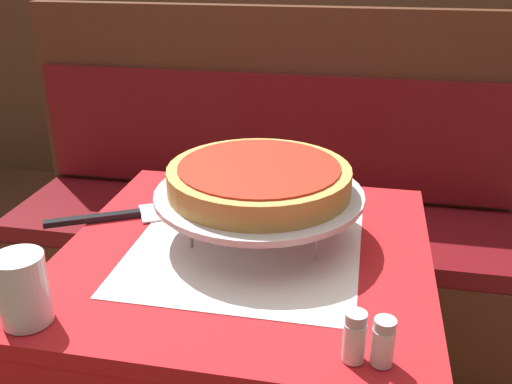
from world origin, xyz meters
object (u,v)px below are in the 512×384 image
Objects in this scene: condiment_caddy at (295,65)px; water_glass_near at (23,289)px; pizza_server at (124,215)px; dining_table_front at (246,293)px; salt_shaker at (354,337)px; pizza_pan_stand at (259,196)px; dining_table_rear at (276,100)px; booth_bench at (262,247)px; pepper_shaker at (383,342)px; deep_dish_pizza at (259,178)px.

water_glass_near is at bearing -95.16° from condiment_caddy.
pizza_server is 1.57× the size of condiment_caddy.
salt_shaker is (0.21, -0.28, 0.14)m from dining_table_front.
pizza_pan_stand is at bearing -5.36° from pizza_server.
dining_table_rear is at bearing -140.96° from condiment_caddy.
pizza_pan_stand reaches higher than salt_shaker.
booth_bench is 22.05× the size of salt_shaker.
pizza_server is (-0.28, 0.08, 0.11)m from dining_table_front.
salt_shaker is (0.20, -0.33, -0.05)m from pizza_pan_stand.
dining_table_front is 1.51m from dining_table_rear.
dining_table_front is 0.40m from pepper_shaker.
condiment_caddy is (0.17, 1.84, -0.02)m from water_glass_near.
pizza_pan_stand reaches higher than dining_table_rear.
condiment_caddy is (0.17, 1.47, 0.04)m from pizza_server.
pizza_server is at bearing -103.61° from booth_bench.
dining_table_front is at bearing -82.95° from dining_table_rear.
water_glass_near reaches higher than salt_shaker.
pepper_shaker is 0.39× the size of condiment_caddy.
dining_table_rear is 10.61× the size of pepper_shaker.
pepper_shaker is (0.24, -0.33, -0.09)m from deep_dish_pizza.
dining_table_front is at bearing -15.60° from pizza_server.
booth_bench reaches higher than deep_dish_pizza.
pepper_shaker is at bearing -33.98° from pizza_server.
dining_table_rear is at bearing 97.91° from deep_dish_pizza.
booth_bench is 4.23× the size of pizza_pan_stand.
pepper_shaker is at bearing -54.45° from pizza_pan_stand.
deep_dish_pizza is 1.51m from condiment_caddy.
booth_bench is 1.22m from pepper_shaker.
dining_table_rear is 2.62× the size of pizza_server.
condiment_caddy is at bearing 83.58° from pizza_server.
pizza_pan_stand is 0.45m from water_glass_near.
water_glass_near is at bearing -93.10° from dining_table_rear.
pizza_pan_stand is at bearing 72.73° from dining_table_front.
water_glass_near is at bearing -179.22° from pepper_shaker.
deep_dish_pizza is (0.02, 0.05, 0.23)m from dining_table_front.
salt_shaker is (0.33, -1.06, 0.48)m from booth_bench.
dining_table_front is 0.38m from salt_shaker.
dining_table_rear is 1.47m from pizza_pan_stand.
deep_dish_pizza is (0.13, -0.73, 0.56)m from booth_bench.
pizza_pan_stand is at bearing 48.79° from water_glass_near.
salt_shaker is at bearing 0.84° from water_glass_near.
pizza_server is at bearing -96.42° from condiment_caddy.
deep_dish_pizza reaches higher than salt_shaker.
dining_table_front is at bearing -85.75° from condiment_caddy.
deep_dish_pizza is at bearing -85.01° from condiment_caddy.
condiment_caddy is at bearing 94.25° from dining_table_front.
pizza_server is 1.48m from condiment_caddy.
dining_table_front is at bearing 45.73° from water_glass_near.
booth_bench is 0.91m from pizza_pan_stand.
condiment_caddy is (0.07, 0.06, 0.14)m from dining_table_rear.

